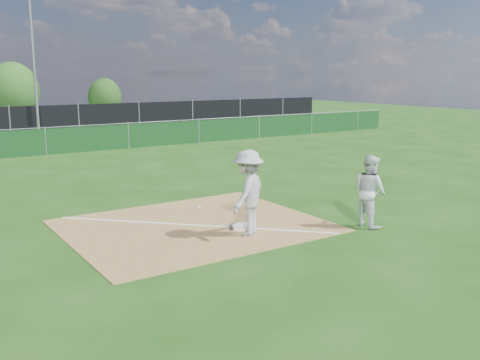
% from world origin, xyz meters
% --- Properties ---
extents(ground, '(90.00, 90.00, 0.00)m').
position_xyz_m(ground, '(0.00, 10.00, 0.00)').
color(ground, '#18420E').
rests_on(ground, ground).
extents(infield_dirt, '(6.00, 5.00, 0.02)m').
position_xyz_m(infield_dirt, '(0.00, 1.00, 0.01)').
color(infield_dirt, olive).
rests_on(infield_dirt, ground).
extents(foul_line, '(5.01, 5.01, 0.01)m').
position_xyz_m(foul_line, '(0.00, 1.00, 0.03)').
color(foul_line, white).
rests_on(foul_line, infield_dirt).
extents(green_fence, '(44.00, 0.05, 1.20)m').
position_xyz_m(green_fence, '(0.00, 15.00, 0.60)').
color(green_fence, black).
rests_on(green_fence, ground).
extents(black_fence, '(46.00, 0.04, 1.80)m').
position_xyz_m(black_fence, '(0.00, 23.00, 0.90)').
color(black_fence, black).
rests_on(black_fence, ground).
extents(light_pole, '(0.16, 0.16, 8.00)m').
position_xyz_m(light_pole, '(1.50, 22.70, 4.00)').
color(light_pole, slate).
rests_on(light_pole, ground).
extents(first_base, '(0.52, 0.52, 0.09)m').
position_xyz_m(first_base, '(0.80, 0.17, 0.06)').
color(first_base, silver).
rests_on(first_base, infield_dirt).
extents(play_at_first, '(1.96, 1.30, 1.96)m').
position_xyz_m(play_at_first, '(0.69, -0.33, 1.00)').
color(play_at_first, '#BABABD').
rests_on(play_at_first, infield_dirt).
extents(runner, '(0.75, 0.92, 1.76)m').
position_xyz_m(runner, '(3.56, -1.35, 0.88)').
color(runner, silver).
rests_on(runner, ground).
extents(car_right, '(4.50, 3.16, 1.21)m').
position_xyz_m(car_right, '(3.84, 27.33, 0.62)').
color(car_right, black).
rests_on(car_right, parking_lot).
extents(tree_mid, '(3.84, 3.84, 4.55)m').
position_xyz_m(tree_mid, '(2.35, 33.63, 2.34)').
color(tree_mid, '#382316').
rests_on(tree_mid, ground).
extents(tree_right, '(2.78, 2.78, 3.30)m').
position_xyz_m(tree_right, '(9.71, 34.18, 1.70)').
color(tree_right, '#382316').
rests_on(tree_right, ground).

